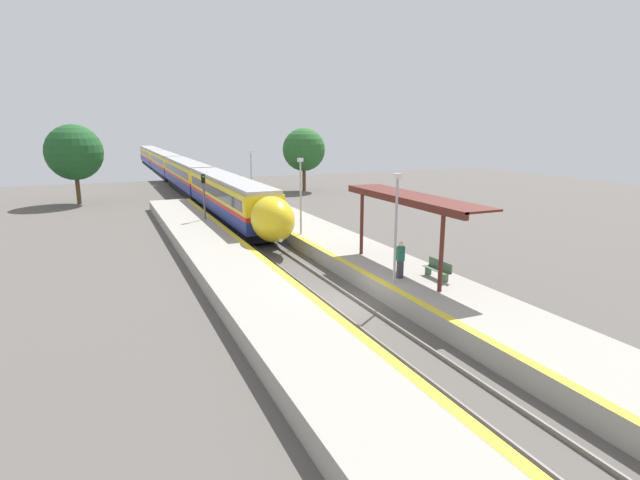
{
  "coord_description": "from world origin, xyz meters",
  "views": [
    {
      "loc": [
        -9.86,
        -19.82,
        8.1
      ],
      "look_at": [
        0.61,
        4.02,
        2.16
      ],
      "focal_mm": 28.0,
      "sensor_mm": 36.0,
      "label": 1
    }
  ],
  "objects_px": {
    "railway_signal": "(204,196)",
    "lamppost_near": "(396,221)",
    "lamppost_mid": "(301,191)",
    "lamppost_far": "(251,175)",
    "platform_bench": "(438,269)",
    "person_waiting": "(400,259)",
    "train": "(176,169)"
  },
  "relations": [
    {
      "from": "train",
      "to": "platform_bench",
      "type": "xyz_separation_m",
      "value": [
        4.74,
        -54.04,
        -0.87
      ]
    },
    {
      "from": "lamppost_far",
      "to": "person_waiting",
      "type": "bearing_deg",
      "value": -88.37
    },
    {
      "from": "train",
      "to": "lamppost_mid",
      "type": "distance_m",
      "value": 41.99
    },
    {
      "from": "train",
      "to": "lamppost_mid",
      "type": "xyz_separation_m",
      "value": [
        2.39,
        -41.89,
        1.62
      ]
    },
    {
      "from": "train",
      "to": "lamppost_mid",
      "type": "height_order",
      "value": "lamppost_mid"
    },
    {
      "from": "person_waiting",
      "to": "lamppost_near",
      "type": "height_order",
      "value": "lamppost_near"
    },
    {
      "from": "platform_bench",
      "to": "person_waiting",
      "type": "xyz_separation_m",
      "value": [
        -1.69,
        0.75,
        0.48
      ]
    },
    {
      "from": "platform_bench",
      "to": "lamppost_near",
      "type": "xyz_separation_m",
      "value": [
        -2.35,
        0.21,
        2.49
      ]
    },
    {
      "from": "railway_signal",
      "to": "lamppost_mid",
      "type": "xyz_separation_m",
      "value": [
        4.93,
        -8.24,
        1.13
      ]
    },
    {
      "from": "platform_bench",
      "to": "person_waiting",
      "type": "bearing_deg",
      "value": 156.06
    },
    {
      "from": "train",
      "to": "lamppost_near",
      "type": "relative_size",
      "value": 17.45
    },
    {
      "from": "lamppost_mid",
      "to": "lamppost_far",
      "type": "bearing_deg",
      "value": 90.0
    },
    {
      "from": "train",
      "to": "lamppost_far",
      "type": "relative_size",
      "value": 17.45
    },
    {
      "from": "lamppost_far",
      "to": "platform_bench",
      "type": "bearing_deg",
      "value": -84.42
    },
    {
      "from": "person_waiting",
      "to": "lamppost_far",
      "type": "distance_m",
      "value": 23.43
    },
    {
      "from": "train",
      "to": "lamppost_far",
      "type": "height_order",
      "value": "lamppost_far"
    },
    {
      "from": "platform_bench",
      "to": "person_waiting",
      "type": "distance_m",
      "value": 1.91
    },
    {
      "from": "train",
      "to": "lamppost_near",
      "type": "height_order",
      "value": "lamppost_near"
    },
    {
      "from": "train",
      "to": "lamppost_mid",
      "type": "bearing_deg",
      "value": -86.74
    },
    {
      "from": "platform_bench",
      "to": "person_waiting",
      "type": "height_order",
      "value": "person_waiting"
    },
    {
      "from": "platform_bench",
      "to": "railway_signal",
      "type": "height_order",
      "value": "railway_signal"
    },
    {
      "from": "lamppost_near",
      "to": "lamppost_far",
      "type": "xyz_separation_m",
      "value": [
        0.0,
        23.87,
        0.0
      ]
    },
    {
      "from": "train",
      "to": "platform_bench",
      "type": "height_order",
      "value": "train"
    },
    {
      "from": "train",
      "to": "railway_signal",
      "type": "xyz_separation_m",
      "value": [
        -2.55,
        -33.66,
        0.49
      ]
    },
    {
      "from": "platform_bench",
      "to": "lamppost_mid",
      "type": "distance_m",
      "value": 12.62
    },
    {
      "from": "railway_signal",
      "to": "lamppost_near",
      "type": "relative_size",
      "value": 0.87
    },
    {
      "from": "platform_bench",
      "to": "lamppost_far",
      "type": "height_order",
      "value": "lamppost_far"
    },
    {
      "from": "person_waiting",
      "to": "lamppost_far",
      "type": "relative_size",
      "value": 0.35
    },
    {
      "from": "railway_signal",
      "to": "lamppost_near",
      "type": "height_order",
      "value": "lamppost_near"
    },
    {
      "from": "lamppost_near",
      "to": "lamppost_far",
      "type": "bearing_deg",
      "value": 90.0
    },
    {
      "from": "person_waiting",
      "to": "railway_signal",
      "type": "relative_size",
      "value": 0.41
    },
    {
      "from": "platform_bench",
      "to": "lamppost_far",
      "type": "distance_m",
      "value": 24.32
    }
  ]
}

